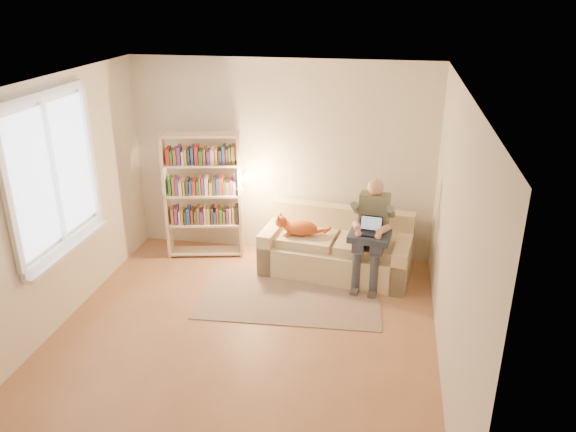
% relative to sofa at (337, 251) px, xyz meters
% --- Properties ---
extents(floor, '(4.50, 4.50, 0.00)m').
position_rel_sofa_xyz_m(floor, '(-0.81, -1.74, -0.29)').
color(floor, '#9D6847').
rests_on(floor, ground).
extents(ceiling, '(4.00, 4.50, 0.02)m').
position_rel_sofa_xyz_m(ceiling, '(-0.81, -1.74, 2.31)').
color(ceiling, white).
rests_on(ceiling, wall_back).
extents(wall_left, '(0.02, 4.50, 2.60)m').
position_rel_sofa_xyz_m(wall_left, '(-2.81, -1.74, 1.01)').
color(wall_left, silver).
rests_on(wall_left, floor).
extents(wall_right, '(0.02, 4.50, 2.60)m').
position_rel_sofa_xyz_m(wall_right, '(1.19, -1.74, 1.01)').
color(wall_right, silver).
rests_on(wall_right, floor).
extents(wall_back, '(4.00, 0.02, 2.60)m').
position_rel_sofa_xyz_m(wall_back, '(-0.81, 0.51, 1.01)').
color(wall_back, silver).
rests_on(wall_back, floor).
extents(wall_front, '(4.00, 0.02, 2.60)m').
position_rel_sofa_xyz_m(wall_front, '(-0.81, -3.99, 1.01)').
color(wall_front, silver).
rests_on(wall_front, floor).
extents(window, '(0.12, 1.52, 1.69)m').
position_rel_sofa_xyz_m(window, '(-2.76, -1.54, 1.09)').
color(window, white).
rests_on(window, wall_left).
extents(sofa, '(1.94, 1.06, 0.79)m').
position_rel_sofa_xyz_m(sofa, '(0.00, 0.00, 0.00)').
color(sofa, beige).
rests_on(sofa, floor).
extents(person, '(0.42, 0.61, 1.30)m').
position_rel_sofa_xyz_m(person, '(0.43, -0.20, 0.45)').
color(person, slate).
rests_on(person, sofa).
extents(cat, '(0.66, 0.28, 0.24)m').
position_rel_sofa_xyz_m(cat, '(-0.46, -0.06, 0.32)').
color(cat, orange).
rests_on(cat, sofa).
extents(blanket, '(0.53, 0.45, 0.08)m').
position_rel_sofa_xyz_m(blanket, '(0.36, -0.31, 0.38)').
color(blanket, '#263142').
rests_on(blanket, person).
extents(laptop, '(0.29, 0.26, 0.23)m').
position_rel_sofa_xyz_m(laptop, '(0.36, -0.30, 0.47)').
color(laptop, black).
rests_on(laptop, blanket).
extents(bookshelf, '(1.16, 0.46, 1.70)m').
position_rel_sofa_xyz_m(bookshelf, '(-1.79, 0.16, 0.65)').
color(bookshelf, beige).
rests_on(bookshelf, floor).
extents(rug, '(2.19, 1.38, 0.01)m').
position_rel_sofa_xyz_m(rug, '(-0.47, -0.75, -0.28)').
color(rug, gray).
rests_on(rug, floor).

